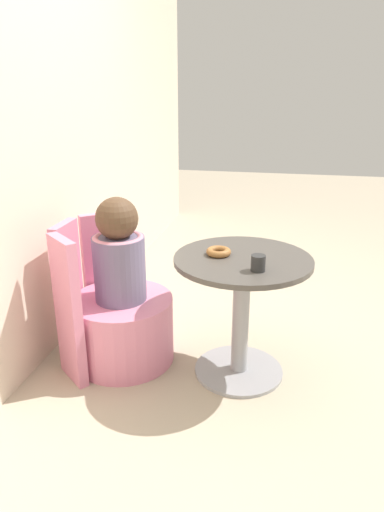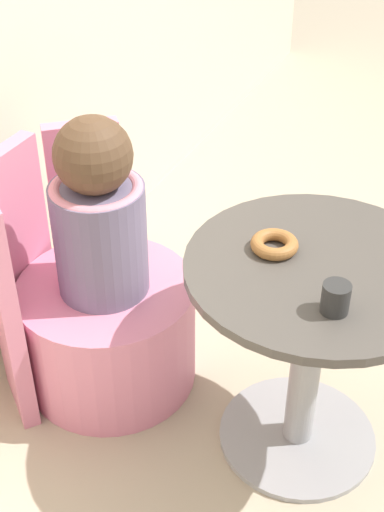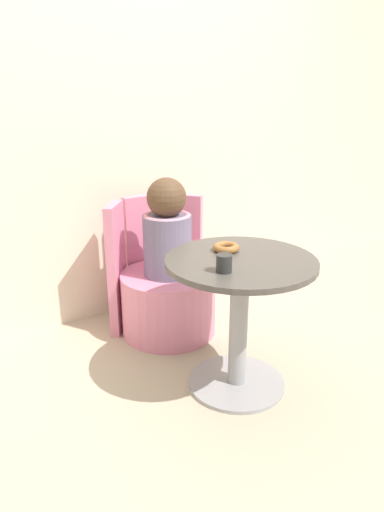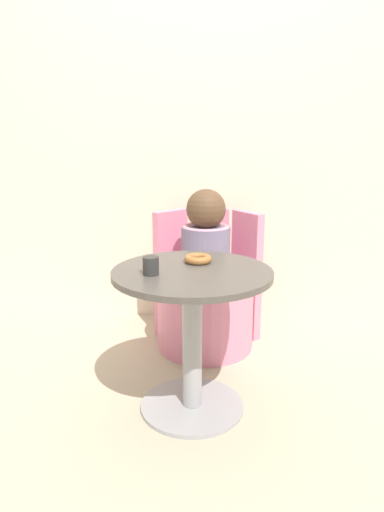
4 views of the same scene
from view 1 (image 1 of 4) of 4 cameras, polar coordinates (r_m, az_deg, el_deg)
name	(u,v)px [view 1 (image 1 of 4)]	position (r m, az deg, el deg)	size (l,w,h in m)	color
ground_plane	(250,371)	(2.45, 7.28, -14.13)	(12.00, 12.00, 0.00)	#B7A88E
back_wall	(23,128)	(2.39, -20.40, 14.80)	(6.00, 0.06, 2.40)	beige
round_table	(241,296)	(2.23, 6.21, -5.00)	(0.66, 0.66, 0.63)	#99999E
tub_chair	(123,329)	(2.48, -8.59, -8.98)	(0.53, 0.53, 0.35)	pink
booth_backrest	(82,292)	(2.47, -13.65, -4.39)	(0.63, 0.23, 0.74)	pink
child_figure	(119,253)	(2.30, -9.13, 0.31)	(0.26, 0.26, 0.53)	slate
donut	(219,252)	(2.17, 3.36, 0.57)	(0.12, 0.12, 0.03)	#9E6633
cup	(258,263)	(1.99, 8.27, -0.88)	(0.06, 0.06, 0.07)	#2D2D2D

